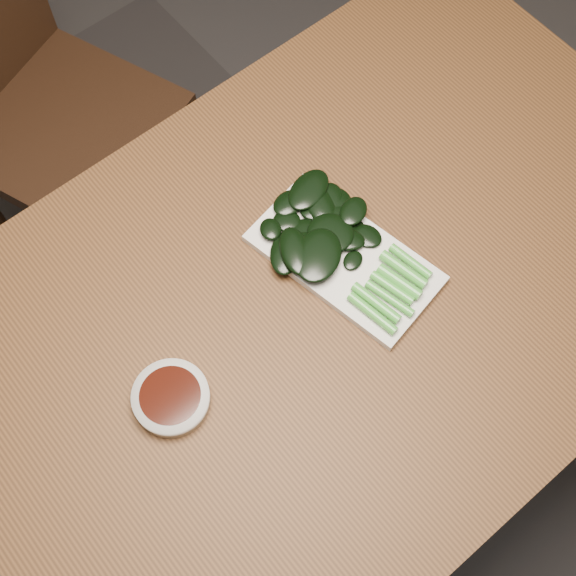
{
  "coord_description": "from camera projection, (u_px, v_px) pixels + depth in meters",
  "views": [
    {
      "loc": [
        -0.28,
        -0.34,
        1.82
      ],
      "look_at": [
        0.03,
        0.04,
        0.76
      ],
      "focal_mm": 50.0,
      "sensor_mm": 36.0,
      "label": 1
    }
  ],
  "objects": [
    {
      "name": "chair_far",
      "position": [
        33.0,
        98.0,
        1.65
      ],
      "size": [
        0.51,
        0.51,
        0.89
      ],
      "rotation": [
        0.0,
        0.0,
        0.36
      ],
      "color": "black",
      "rests_on": "ground"
    },
    {
      "name": "serving_plate",
      "position": [
        344.0,
        259.0,
        1.19
      ],
      "size": [
        0.19,
        0.3,
        0.01
      ],
      "rotation": [
        0.0,
        0.0,
        0.19
      ],
      "color": "silver",
      "rests_on": "table"
    },
    {
      "name": "ground",
      "position": [
        286.0,
        446.0,
        1.84
      ],
      "size": [
        6.0,
        6.0,
        0.0
      ],
      "primitive_type": "plane",
      "color": "#2F2D2D",
      "rests_on": "ground"
    },
    {
      "name": "gai_lan",
      "position": [
        330.0,
        237.0,
        1.19
      ],
      "size": [
        0.19,
        0.29,
        0.03
      ],
      "color": "green",
      "rests_on": "serving_plate"
    },
    {
      "name": "table",
      "position": [
        285.0,
        340.0,
        1.22
      ],
      "size": [
        1.4,
        0.8,
        0.75
      ],
      "color": "#4E2F16",
      "rests_on": "ground"
    },
    {
      "name": "sauce_bowl",
      "position": [
        171.0,
        398.0,
        1.09
      ],
      "size": [
        0.11,
        0.11,
        0.03
      ],
      "color": "silver",
      "rests_on": "table"
    }
  ]
}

